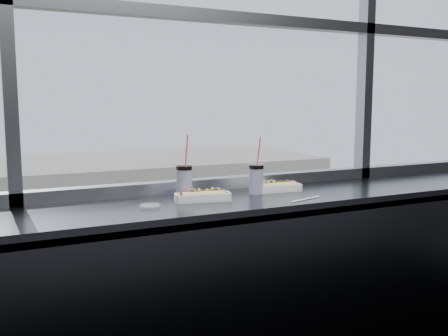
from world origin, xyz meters
name	(u,v)px	position (x,y,z in m)	size (l,w,h in m)	color
wall_back_lower	(217,287)	(0.00, 1.50, 0.55)	(6.00, 6.00, 0.00)	black
counter	(240,203)	(0.00, 1.23, 1.07)	(6.00, 0.55, 0.06)	slate
counter_fascia	(266,325)	(0.00, 0.97, 0.55)	(6.00, 0.04, 1.04)	slate
hotdog_tray_left	(203,196)	(-0.20, 1.22, 1.13)	(0.27, 0.14, 0.06)	white
hotdog_tray_right	(277,187)	(0.24, 1.28, 1.13)	(0.27, 0.11, 0.06)	white
soda_cup_left	(184,179)	(-0.24, 1.35, 1.19)	(0.08, 0.08, 0.31)	white
soda_cup_right	(256,177)	(0.12, 1.28, 1.18)	(0.08, 0.08, 0.29)	white
loose_straw	(306,199)	(0.25, 1.03, 1.10)	(0.01, 0.01, 0.20)	white
wrapper	(150,206)	(-0.48, 1.17, 1.11)	(0.10, 0.07, 0.02)	silver
plaza_ground	(4,250)	(0.00, 45.00, -11.00)	(120.00, 120.00, 0.00)	beige
far_sidewalk	(15,319)	(0.00, 29.50, -10.98)	(80.00, 6.00, 0.04)	beige
far_building	(4,217)	(0.00, 39.50, -7.00)	(50.00, 14.00, 8.00)	#9D9789
car_far_b	(27,328)	(0.38, 25.50, -9.95)	(5.91, 2.46, 1.97)	#AD0816
car_far_c	(229,289)	(12.03, 25.50, -9.79)	(6.88, 2.87, 2.29)	#BDB893
pedestrian_c	(90,281)	(4.63, 30.64, -9.85)	(0.99, 0.74, 2.22)	#66605B
tree_center	(41,266)	(1.57, 29.50, -8.01)	(2.83, 2.83, 4.41)	#47382B
tree_right	(197,242)	(11.59, 29.50, -7.80)	(3.02, 3.02, 4.71)	#47382B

